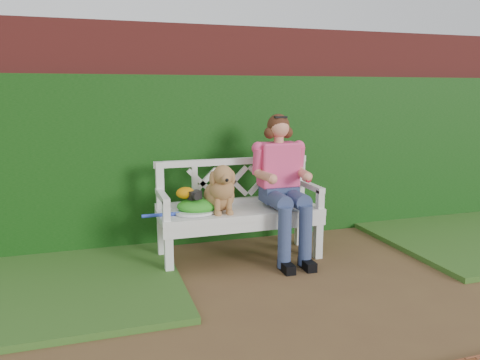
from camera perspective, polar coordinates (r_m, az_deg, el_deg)
name	(u,v)px	position (r m, az deg, el deg)	size (l,w,h in m)	color
ground	(339,297)	(3.76, 11.94, -13.77)	(60.00, 60.00, 0.00)	brown
brick_wall	(256,132)	(5.17, 2.00, 5.82)	(10.00, 0.30, 2.20)	maroon
ivy_hedge	(263,158)	(5.00, 2.83, 2.75)	(10.00, 0.18, 1.70)	#1B4814
grass_left	(12,287)	(4.20, -26.04, -11.62)	(2.60, 2.00, 0.05)	#345F23
garden_bench	(240,234)	(4.38, 0.00, -6.56)	(1.58, 0.60, 0.48)	white
seated_woman	(280,189)	(4.39, 4.88, -1.13)	(0.54, 0.73, 1.29)	#D6494F
dog	(220,187)	(4.18, -2.47, -0.89)	(0.30, 0.40, 0.45)	brown
tennis_racket	(191,212)	(4.15, -5.95, -3.96)	(0.67, 0.28, 0.03)	beige
green_bag	(198,205)	(4.20, -5.12, -3.07)	(0.38, 0.29, 0.13)	green
camera_item	(194,195)	(4.14, -5.59, -1.82)	(0.11, 0.08, 0.07)	black
baseball_glove	(185,193)	(4.16, -6.67, -1.58)	(0.17, 0.12, 0.10)	#BD7504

